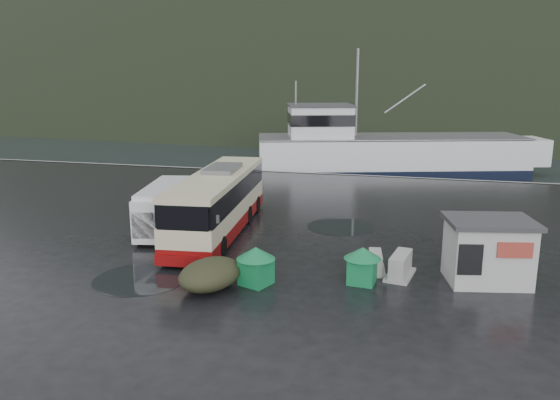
% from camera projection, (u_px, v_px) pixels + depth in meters
% --- Properties ---
extents(ground, '(160.00, 160.00, 0.00)m').
position_uv_depth(ground, '(204.00, 255.00, 23.06)').
color(ground, black).
rests_on(ground, ground).
extents(harbor_water, '(300.00, 180.00, 0.02)m').
position_uv_depth(harbor_water, '(381.00, 106.00, 126.94)').
color(harbor_water, black).
rests_on(harbor_water, ground).
extents(quay_edge, '(160.00, 0.60, 1.50)m').
position_uv_depth(quay_edge, '(301.00, 173.00, 41.94)').
color(quay_edge, '#999993').
rests_on(quay_edge, ground).
extents(headland, '(780.00, 540.00, 570.00)m').
position_uv_depth(headland, '(423.00, 89.00, 256.77)').
color(headland, black).
rests_on(headland, ground).
extents(coach_bus, '(3.82, 11.14, 3.08)m').
position_uv_depth(coach_bus, '(219.00, 232.00, 26.35)').
color(coach_bus, beige).
rests_on(coach_bus, ground).
extents(white_van, '(2.94, 5.80, 2.31)m').
position_uv_depth(white_van, '(168.00, 231.00, 26.44)').
color(white_van, silver).
rests_on(white_van, ground).
extents(waste_bin_left, '(1.31, 1.31, 1.41)m').
position_uv_depth(waste_bin_left, '(256.00, 284.00, 19.84)').
color(waste_bin_left, '#147540').
rests_on(waste_bin_left, ground).
extents(waste_bin_right, '(1.08, 1.08, 1.36)m').
position_uv_depth(waste_bin_right, '(362.00, 283.00, 19.96)').
color(waste_bin_right, '#147540').
rests_on(waste_bin_right, ground).
extents(dome_tent, '(2.59, 3.11, 1.05)m').
position_uv_depth(dome_tent, '(211.00, 288.00, 19.47)').
color(dome_tent, '#2D2E1C').
rests_on(dome_tent, ground).
extents(ticket_kiosk, '(3.45, 2.86, 2.39)m').
position_uv_depth(ticket_kiosk, '(485.00, 282.00, 20.07)').
color(ticket_kiosk, '#B7B7B2').
rests_on(ticket_kiosk, ground).
extents(jersey_barrier_a, '(1.19, 1.91, 0.89)m').
position_uv_depth(jersey_barrier_a, '(400.00, 276.00, 20.60)').
color(jersey_barrier_a, '#999993').
rests_on(jersey_barrier_a, ground).
extents(jersey_barrier_b, '(0.93, 1.58, 0.75)m').
position_uv_depth(jersey_barrier_b, '(375.00, 271.00, 21.12)').
color(jersey_barrier_b, '#999993').
rests_on(jersey_barrier_b, ground).
extents(jersey_barrier_c, '(1.16, 1.61, 0.73)m').
position_uv_depth(jersey_barrier_c, '(470.00, 276.00, 20.63)').
color(jersey_barrier_c, '#999993').
rests_on(jersey_barrier_c, ground).
extents(fishing_trawler, '(28.12, 13.75, 11.02)m').
position_uv_depth(fishing_trawler, '(390.00, 159.00, 48.66)').
color(fishing_trawler, silver).
rests_on(fishing_trawler, ground).
extents(puddles, '(14.50, 16.59, 0.01)m').
position_uv_depth(puddles, '(214.00, 258.00, 22.68)').
color(puddles, black).
rests_on(puddles, ground).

